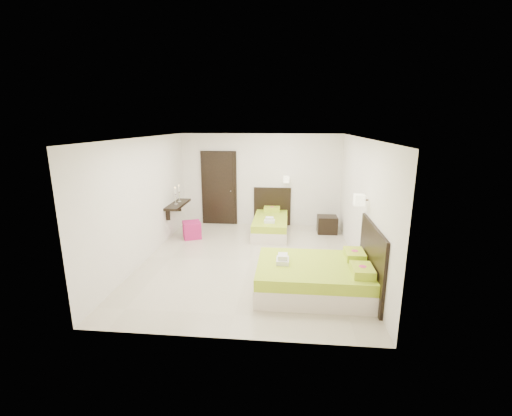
# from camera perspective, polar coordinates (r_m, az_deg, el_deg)

# --- Properties ---
(floor) EXTENTS (5.50, 5.50, 0.00)m
(floor) POSITION_cam_1_polar(r_m,az_deg,el_deg) (7.46, -1.00, -8.77)
(floor) COLOR #BDB39D
(floor) RESTS_ON ground
(bed_single) EXTENTS (1.06, 1.76, 1.45)m
(bed_single) POSITION_cam_1_polar(r_m,az_deg,el_deg) (9.17, 2.47, -2.60)
(bed_single) COLOR beige
(bed_single) RESTS_ON ground
(bed_double) EXTENTS (1.98, 1.68, 1.63)m
(bed_double) POSITION_cam_1_polar(r_m,az_deg,el_deg) (6.17, 10.33, -11.08)
(bed_double) COLOR beige
(bed_double) RESTS_ON ground
(nightstand) EXTENTS (0.52, 0.47, 0.46)m
(nightstand) POSITION_cam_1_polar(r_m,az_deg,el_deg) (9.40, 11.76, -2.71)
(nightstand) COLOR black
(nightstand) RESTS_ON ground
(ottoman) EXTENTS (0.57, 0.57, 0.43)m
(ottoman) POSITION_cam_1_polar(r_m,az_deg,el_deg) (8.95, -10.63, -3.60)
(ottoman) COLOR #9A1451
(ottoman) RESTS_ON ground
(door) EXTENTS (1.02, 0.15, 2.14)m
(door) POSITION_cam_1_polar(r_m,az_deg,el_deg) (9.90, -6.17, 3.25)
(door) COLOR black
(door) RESTS_ON ground
(console_shelf) EXTENTS (0.35, 1.20, 0.78)m
(console_shelf) POSITION_cam_1_polar(r_m,az_deg,el_deg) (9.14, -12.95, 0.56)
(console_shelf) COLOR black
(console_shelf) RESTS_ON ground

